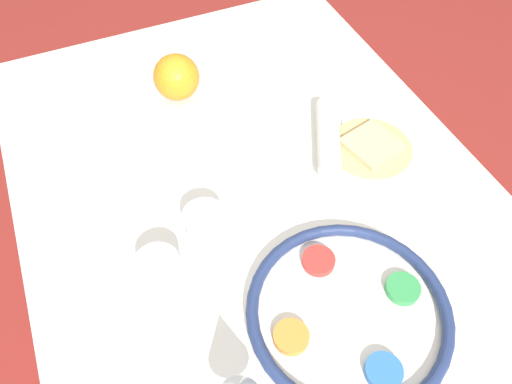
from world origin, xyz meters
The scene contains 10 objects.
ground_plane centered at (0.00, 0.00, 0.00)m, with size 8.00×8.00×0.00m, color maroon.
dining_table centered at (0.00, 0.00, 0.38)m, with size 1.39×0.87×0.76m.
seder_plate centered at (-0.19, -0.03, 0.77)m, with size 0.32×0.32×0.03m.
fruit_stand centered at (0.33, 0.06, 0.85)m, with size 0.19×0.19×0.11m.
orange_fruit centered at (0.29, 0.08, 0.91)m, with size 0.09×0.09×0.09m.
bread_plate centered at (0.10, -0.25, 0.77)m, with size 0.17×0.17×0.02m.
napkin_roll centered at (0.15, -0.18, 0.78)m, with size 0.19×0.12×0.05m.
cup_near centered at (-0.01, 0.22, 0.79)m, with size 0.08×0.08×0.06m.
cup_mid centered at (0.04, 0.12, 0.79)m, with size 0.08×0.08×0.06m.
spoon centered at (0.12, -0.22, 0.76)m, with size 0.14×0.07×0.01m.
Camera 1 is at (-0.43, 0.24, 1.50)m, focal length 35.00 mm.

